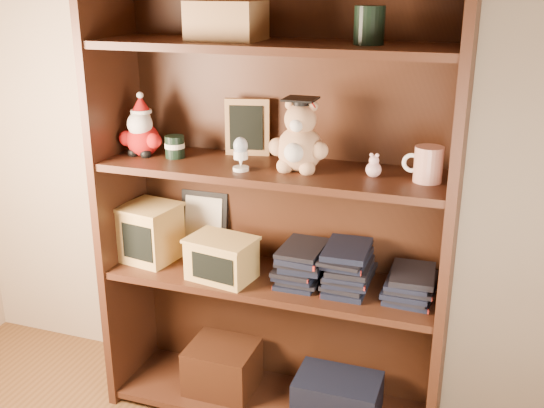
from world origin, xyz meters
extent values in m
cube|color=tan|center=(0.00, 1.50, 1.25)|extent=(3.00, 0.04, 2.50)
cube|color=#3C1E11|center=(-0.68, 1.30, 0.80)|extent=(0.03, 0.35, 1.60)
cube|color=#3C1E11|center=(0.49, 1.30, 0.80)|extent=(0.03, 0.35, 1.60)
cube|color=#381C0F|center=(-0.09, 1.47, 0.80)|extent=(1.20, 0.02, 1.60)
cube|color=#3C1E11|center=(-0.09, 1.30, 0.04)|extent=(1.14, 0.33, 0.02)
cube|color=#3C1E11|center=(-0.09, 1.30, 1.34)|extent=(1.14, 0.33, 0.02)
cube|color=#381C0F|center=(-0.29, 1.30, 0.14)|extent=(0.25, 0.22, 0.18)
cube|color=black|center=(0.16, 1.30, 0.12)|extent=(0.30, 0.20, 0.14)
cube|color=#9E7547|center=(-0.24, 1.30, 1.41)|extent=(0.22, 0.18, 0.12)
cylinder|color=black|center=(0.21, 1.30, 1.41)|extent=(0.09, 0.09, 0.11)
cube|color=#3C1E11|center=(-0.09, 1.30, 0.54)|extent=(1.14, 0.33, 0.02)
cube|color=#3C1E11|center=(-0.09, 1.30, 0.94)|extent=(1.14, 0.33, 0.02)
sphere|color=#A50F0F|center=(-0.57, 1.30, 1.00)|extent=(0.12, 0.12, 0.12)
sphere|color=#A50F0F|center=(-0.62, 1.29, 1.01)|extent=(0.05, 0.05, 0.05)
sphere|color=#A50F0F|center=(-0.52, 1.29, 1.01)|extent=(0.05, 0.05, 0.05)
sphere|color=black|center=(-0.59, 1.28, 0.96)|extent=(0.04, 0.04, 0.04)
sphere|color=black|center=(-0.55, 1.28, 0.96)|extent=(0.04, 0.04, 0.04)
sphere|color=white|center=(-0.57, 1.29, 1.06)|extent=(0.09, 0.09, 0.09)
sphere|color=#D8B293|center=(-0.57, 1.30, 1.08)|extent=(0.06, 0.06, 0.06)
cone|color=#A50F0F|center=(-0.57, 1.30, 1.13)|extent=(0.07, 0.07, 0.06)
sphere|color=white|center=(-0.57, 1.30, 1.16)|extent=(0.02, 0.02, 0.02)
cylinder|color=white|center=(-0.57, 1.30, 1.10)|extent=(0.07, 0.07, 0.01)
cylinder|color=black|center=(-0.45, 1.30, 0.99)|extent=(0.07, 0.07, 0.08)
cylinder|color=beige|center=(-0.45, 1.30, 0.99)|extent=(0.07, 0.07, 0.02)
cube|color=#9E7547|center=(-0.22, 1.42, 1.05)|extent=(0.15, 0.05, 0.20)
cube|color=black|center=(-0.22, 1.41, 1.05)|extent=(0.11, 0.03, 0.15)
cube|color=#9E7547|center=(-0.22, 1.45, 0.97)|extent=(0.08, 0.08, 0.01)
cylinder|color=white|center=(-0.17, 1.23, 0.96)|extent=(0.05, 0.05, 0.01)
cone|color=white|center=(-0.17, 1.23, 0.98)|extent=(0.02, 0.02, 0.04)
cylinder|color=white|center=(-0.17, 1.23, 1.00)|extent=(0.05, 0.05, 0.03)
ellipsoid|color=#A8BACD|center=(-0.17, 1.23, 1.03)|extent=(0.05, 0.05, 0.06)
sphere|color=tan|center=(0.00, 1.30, 1.02)|extent=(0.15, 0.15, 0.15)
sphere|color=white|center=(0.00, 1.24, 1.02)|extent=(0.06, 0.06, 0.06)
sphere|color=tan|center=(-0.07, 1.28, 1.02)|extent=(0.06, 0.06, 0.06)
sphere|color=tan|center=(0.07, 1.28, 1.02)|extent=(0.06, 0.06, 0.06)
sphere|color=tan|center=(-0.03, 1.26, 0.97)|extent=(0.05, 0.05, 0.05)
sphere|color=tan|center=(0.04, 1.26, 0.97)|extent=(0.05, 0.05, 0.05)
sphere|color=tan|center=(0.00, 1.30, 1.11)|extent=(0.10, 0.10, 0.10)
sphere|color=white|center=(0.00, 1.26, 1.10)|extent=(0.04, 0.04, 0.04)
sphere|color=tan|center=(-0.03, 1.32, 1.16)|extent=(0.03, 0.03, 0.03)
sphere|color=tan|center=(0.04, 1.32, 1.16)|extent=(0.03, 0.03, 0.03)
cylinder|color=black|center=(0.00, 1.30, 1.17)|extent=(0.05, 0.05, 0.02)
cube|color=black|center=(0.00, 1.30, 1.18)|extent=(0.10, 0.10, 0.01)
cylinder|color=#A50F0F|center=(0.05, 1.28, 1.17)|extent=(0.00, 0.05, 0.03)
sphere|color=beige|center=(0.24, 1.30, 0.97)|extent=(0.05, 0.05, 0.05)
sphere|color=beige|center=(0.24, 1.30, 1.00)|extent=(0.03, 0.03, 0.03)
sphere|color=beige|center=(0.23, 1.30, 1.02)|extent=(0.01, 0.01, 0.01)
sphere|color=beige|center=(0.25, 1.30, 1.02)|extent=(0.01, 0.01, 0.01)
cylinder|color=silver|center=(0.41, 1.30, 1.00)|extent=(0.09, 0.09, 0.11)
torus|color=white|center=(0.36, 1.30, 1.00)|extent=(0.06, 0.01, 0.06)
cube|color=black|center=(-0.41, 1.45, 0.67)|extent=(0.19, 0.05, 0.23)
cube|color=beige|center=(-0.41, 1.44, 0.67)|extent=(0.15, 0.03, 0.19)
cube|color=tan|center=(-0.57, 1.30, 0.65)|extent=(0.21, 0.21, 0.20)
cube|color=black|center=(-0.57, 1.21, 0.65)|extent=(0.13, 0.03, 0.13)
cube|color=tan|center=(-0.57, 1.30, 0.75)|extent=(0.22, 0.22, 0.01)
cube|color=tan|center=(-0.25, 1.24, 0.62)|extent=(0.24, 0.18, 0.14)
cube|color=black|center=(-0.25, 1.16, 0.62)|extent=(0.16, 0.03, 0.09)
cube|color=tan|center=(-0.25, 1.24, 0.69)|extent=(0.25, 0.20, 0.01)
cube|color=black|center=(0.01, 1.30, 0.56)|extent=(0.14, 0.20, 0.02)
cube|color=black|center=(0.01, 1.30, 0.57)|extent=(0.14, 0.20, 0.02)
cube|color=black|center=(0.01, 1.30, 0.59)|extent=(0.14, 0.20, 0.02)
cube|color=black|center=(0.01, 1.30, 0.61)|extent=(0.14, 0.20, 0.02)
cube|color=black|center=(0.01, 1.30, 0.62)|extent=(0.14, 0.20, 0.02)
cube|color=black|center=(0.01, 1.30, 0.64)|extent=(0.14, 0.20, 0.02)
cube|color=black|center=(0.01, 1.30, 0.65)|extent=(0.14, 0.20, 0.02)
cube|color=black|center=(0.01, 1.30, 0.67)|extent=(0.14, 0.20, 0.02)
cube|color=black|center=(0.18, 1.30, 0.56)|extent=(0.14, 0.20, 0.02)
cube|color=black|center=(0.18, 1.30, 0.57)|extent=(0.14, 0.20, 0.02)
cube|color=black|center=(0.18, 1.30, 0.59)|extent=(0.14, 0.20, 0.02)
cube|color=black|center=(0.18, 1.30, 0.61)|extent=(0.14, 0.20, 0.02)
cube|color=black|center=(0.18, 1.30, 0.62)|extent=(0.14, 0.20, 0.02)
cube|color=black|center=(0.18, 1.30, 0.64)|extent=(0.14, 0.20, 0.02)
cube|color=black|center=(0.18, 1.30, 0.65)|extent=(0.14, 0.20, 0.02)
cube|color=black|center=(0.18, 1.30, 0.67)|extent=(0.14, 0.20, 0.02)
cube|color=black|center=(0.18, 1.30, 0.69)|extent=(0.14, 0.20, 0.02)
cube|color=black|center=(0.39, 1.30, 0.56)|extent=(0.14, 0.20, 0.02)
cube|color=black|center=(0.39, 1.30, 0.57)|extent=(0.14, 0.20, 0.02)
cube|color=black|center=(0.39, 1.30, 0.59)|extent=(0.14, 0.20, 0.02)
cube|color=black|center=(0.39, 1.30, 0.61)|extent=(0.14, 0.20, 0.02)
cube|color=black|center=(0.39, 1.30, 0.62)|extent=(0.14, 0.20, 0.02)
cube|color=black|center=(0.39, 1.30, 0.64)|extent=(0.14, 0.20, 0.02)
camera|label=1|loc=(0.57, -0.59, 1.52)|focal=42.00mm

